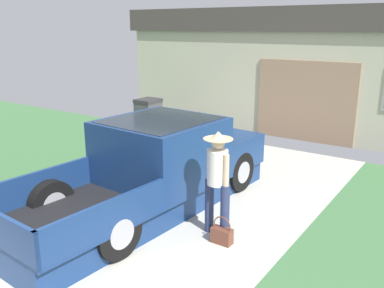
# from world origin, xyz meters

# --- Properties ---
(pickup_truck) EXTENTS (2.20, 5.50, 1.60)m
(pickup_truck) POSITION_xyz_m (-0.04, 4.24, 0.71)
(pickup_truck) COLOR navy
(pickup_truck) RESTS_ON ground
(person_with_hat) EXTENTS (0.49, 0.45, 1.71)m
(person_with_hat) POSITION_xyz_m (1.48, 3.77, 0.99)
(person_with_hat) COLOR navy
(person_with_hat) RESTS_ON ground
(handbag) EXTENTS (0.33, 0.16, 0.44)m
(handbag) POSITION_xyz_m (1.68, 3.59, 0.14)
(handbag) COLOR brown
(handbag) RESTS_ON ground
(house_with_garage) EXTENTS (10.61, 5.31, 3.75)m
(house_with_garage) POSITION_xyz_m (-0.58, 12.66, 1.90)
(house_with_garage) COLOR #B5B59A
(house_with_garage) RESTS_ON ground
(wheeled_trash_bin) EXTENTS (0.60, 0.72, 1.09)m
(wheeled_trash_bin) POSITION_xyz_m (-3.59, 8.16, 0.59)
(wheeled_trash_bin) COLOR #424247
(wheeled_trash_bin) RESTS_ON ground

